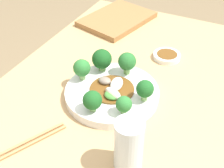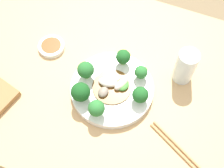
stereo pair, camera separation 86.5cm
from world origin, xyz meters
The scene contains 12 objects.
plate centered at (0.05, -0.04, 0.79)m, with size 0.25×0.25×0.02m.
broccoli_south centered at (0.04, -0.13, 0.83)m, with size 0.05×0.05×0.06m.
broccoli_west centered at (-0.04, -0.03, 0.84)m, with size 0.05×0.05×0.07m.
broccoli_northeast centered at (0.12, 0.03, 0.83)m, with size 0.04×0.04×0.05m.
broccoli_north centered at (0.05, 0.06, 0.83)m, with size 0.05×0.05×0.06m.
broccoli_southwest centered at (-0.02, -0.10, 0.83)m, with size 0.06×0.06×0.07m.
broccoli_east centered at (0.14, -0.05, 0.83)m, with size 0.05×0.05×0.06m.
stirfry_center centered at (0.05, -0.03, 0.81)m, with size 0.12×0.12×0.02m.
drinking_glass centered at (0.23, 0.09, 0.84)m, with size 0.06×0.06×0.12m.
chopsticks centered at (0.29, -0.14, 0.78)m, with size 0.19×0.11×0.01m.
sauce_dish centered at (-0.20, 0.04, 0.78)m, with size 0.09×0.09×0.02m.
cutting_board centered at (-0.36, -0.22, 0.78)m, with size 0.30×0.25×0.02m.
Camera 1 is at (0.63, 0.25, 1.33)m, focal length 50.00 mm.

